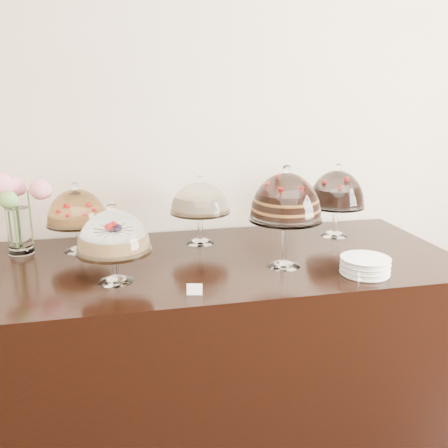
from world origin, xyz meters
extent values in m
cube|color=beige|center=(0.00, 3.00, 1.50)|extent=(5.00, 0.04, 3.00)
cube|color=black|center=(0.00, 2.45, 0.45)|extent=(2.20, 1.00, 0.90)
cone|color=white|center=(-0.48, 2.27, 0.91)|extent=(0.15, 0.15, 0.02)
cylinder|color=white|center=(-0.48, 2.27, 0.98)|extent=(0.03, 0.03, 0.10)
cylinder|color=white|center=(-0.48, 2.27, 1.03)|extent=(0.30, 0.30, 0.01)
cylinder|color=tan|center=(-0.48, 2.27, 1.07)|extent=(0.23, 0.23, 0.06)
sphere|color=red|center=(-0.42, 2.28, 1.11)|extent=(0.02, 0.02, 0.02)
sphere|color=red|center=(-0.53, 2.31, 1.11)|extent=(0.02, 0.02, 0.02)
sphere|color=red|center=(-0.50, 2.20, 1.11)|extent=(0.02, 0.02, 0.02)
sphere|color=white|center=(-0.48, 2.27, 1.22)|extent=(0.04, 0.04, 0.04)
cone|color=white|center=(0.25, 2.29, 0.91)|extent=(0.15, 0.15, 0.02)
cylinder|color=white|center=(0.25, 2.29, 1.02)|extent=(0.03, 0.03, 0.19)
cylinder|color=white|center=(0.25, 2.29, 1.12)|extent=(0.32, 0.32, 0.01)
cylinder|color=black|center=(0.25, 2.29, 1.18)|extent=(0.25, 0.25, 0.11)
sphere|color=red|center=(0.32, 2.31, 1.24)|extent=(0.02, 0.02, 0.02)
sphere|color=red|center=(0.25, 2.36, 1.24)|extent=(0.02, 0.02, 0.02)
sphere|color=red|center=(0.19, 2.31, 1.24)|extent=(0.02, 0.02, 0.02)
sphere|color=red|center=(0.21, 2.24, 1.24)|extent=(0.02, 0.02, 0.02)
sphere|color=red|center=(0.29, 2.24, 1.24)|extent=(0.02, 0.02, 0.02)
sphere|color=white|center=(0.25, 2.29, 1.34)|extent=(0.04, 0.04, 0.04)
cone|color=white|center=(-0.05, 2.71, 0.91)|extent=(0.15, 0.15, 0.02)
cylinder|color=white|center=(-0.05, 2.71, 0.99)|extent=(0.03, 0.03, 0.14)
cylinder|color=white|center=(-0.05, 2.71, 1.07)|extent=(0.31, 0.31, 0.01)
cylinder|color=beige|center=(-0.05, 2.71, 1.11)|extent=(0.25, 0.25, 0.07)
sphere|color=white|center=(-0.05, 2.71, 1.23)|extent=(0.04, 0.04, 0.04)
cone|color=white|center=(0.68, 2.69, 0.91)|extent=(0.15, 0.15, 0.02)
cylinder|color=white|center=(0.68, 2.69, 0.99)|extent=(0.03, 0.03, 0.14)
cylinder|color=white|center=(0.68, 2.69, 1.07)|extent=(0.30, 0.30, 0.01)
cylinder|color=black|center=(0.68, 2.69, 1.12)|extent=(0.25, 0.25, 0.09)
sphere|color=red|center=(0.75, 2.71, 1.17)|extent=(0.02, 0.02, 0.02)
sphere|color=red|center=(0.63, 2.73, 1.17)|extent=(0.02, 0.02, 0.02)
sphere|color=red|center=(0.66, 2.62, 1.17)|extent=(0.02, 0.02, 0.02)
sphere|color=white|center=(0.68, 2.69, 1.27)|extent=(0.04, 0.04, 0.04)
cone|color=white|center=(-0.65, 2.71, 0.91)|extent=(0.15, 0.15, 0.02)
cylinder|color=white|center=(-0.65, 2.71, 0.98)|extent=(0.03, 0.03, 0.11)
cylinder|color=white|center=(-0.65, 2.71, 1.04)|extent=(0.29, 0.29, 0.01)
cylinder|color=#AF7533|center=(-0.65, 2.71, 1.07)|extent=(0.25, 0.25, 0.04)
sphere|color=red|center=(-0.59, 2.73, 1.10)|extent=(0.02, 0.02, 0.02)
sphere|color=red|center=(-0.64, 2.78, 1.10)|extent=(0.02, 0.02, 0.02)
sphere|color=red|center=(-0.70, 2.76, 1.10)|extent=(0.02, 0.02, 0.02)
sphere|color=red|center=(-0.72, 2.69, 1.10)|extent=(0.02, 0.02, 0.02)
sphere|color=red|center=(-0.67, 2.65, 1.10)|extent=(0.02, 0.02, 0.02)
sphere|color=red|center=(-0.60, 2.67, 1.10)|extent=(0.02, 0.02, 0.02)
sphere|color=white|center=(-0.65, 2.71, 1.22)|extent=(0.04, 0.04, 0.04)
cylinder|color=white|center=(-0.92, 2.75, 1.01)|extent=(0.11, 0.11, 0.22)
cylinder|color=#476B2D|center=(-0.87, 2.75, 1.07)|extent=(0.01, 0.01, 0.27)
sphere|color=pink|center=(-0.81, 2.75, 1.21)|extent=(0.10, 0.10, 0.10)
cylinder|color=#476B2D|center=(-0.93, 2.78, 1.08)|extent=(0.01, 0.01, 0.27)
sphere|color=pink|center=(-0.94, 2.81, 1.21)|extent=(0.10, 0.10, 0.10)
cylinder|color=#476B2D|center=(-0.95, 2.74, 1.09)|extent=(0.01, 0.01, 0.30)
sphere|color=pink|center=(-0.98, 2.74, 1.24)|extent=(0.11, 0.11, 0.11)
cylinder|color=#476B2D|center=(-0.93, 2.69, 1.06)|extent=(0.01, 0.01, 0.25)
sphere|color=#64994A|center=(-0.94, 2.64, 1.19)|extent=(0.08, 0.08, 0.08)
cylinder|color=white|center=(0.56, 2.12, 0.90)|extent=(0.20, 0.20, 0.01)
cylinder|color=white|center=(0.56, 2.12, 0.92)|extent=(0.19, 0.19, 0.01)
cylinder|color=white|center=(0.56, 2.12, 0.93)|extent=(0.20, 0.20, 0.01)
cylinder|color=white|center=(0.56, 2.12, 0.94)|extent=(0.19, 0.19, 0.01)
cylinder|color=white|center=(0.56, 2.12, 0.95)|extent=(0.20, 0.20, 0.01)
cylinder|color=white|center=(0.56, 2.12, 0.96)|extent=(0.19, 0.19, 0.01)
cylinder|color=white|center=(0.56, 2.12, 0.97)|extent=(0.20, 0.20, 0.01)
cube|color=white|center=(-0.19, 2.06, 0.92)|extent=(0.06, 0.03, 0.04)
cube|color=white|center=(0.52, 2.05, 0.92)|extent=(0.06, 0.02, 0.04)
camera|label=1|loc=(-0.47, 0.29, 1.67)|focal=40.00mm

